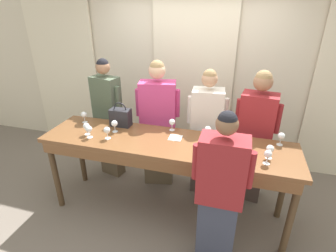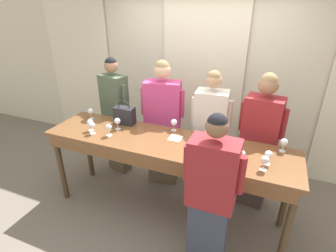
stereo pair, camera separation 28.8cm
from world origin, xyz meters
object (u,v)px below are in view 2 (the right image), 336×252
wine_glass_near_host (91,112)px  wine_glass_back_mid (90,123)px  wine_glass_by_bottle (241,154)px  guest_cream_sweater (210,136)px  wine_glass_front_left (92,126)px  host_pouring (211,199)px  wine_glass_by_handbag (215,148)px  wine_glass_center_mid (284,142)px  guest_striped_shirt (259,143)px  wine_bottle (220,135)px  wine_glass_center_left (117,121)px  wine_glass_center_right (109,128)px  wine_glass_front_mid (265,160)px  guest_olive_jacket (116,116)px  wine_glass_back_right (208,132)px  guest_pink_top (163,125)px  handbag (125,115)px  wine_glass_front_right (268,155)px  tasting_bar (165,150)px  wine_glass_back_left (174,123)px

wine_glass_near_host → wine_glass_back_mid: bearing=-53.6°
wine_glass_by_bottle → guest_cream_sweater: (-0.47, 0.72, -0.24)m
wine_glass_front_left → host_pouring: size_ratio=0.09×
wine_glass_by_handbag → wine_glass_near_host: bearing=169.3°
wine_glass_center_mid → wine_glass_by_bottle: size_ratio=1.00×
wine_glass_near_host → host_pouring: 1.95m
wine_glass_center_mid → guest_striped_shirt: size_ratio=0.08×
wine_glass_front_left → wine_bottle: bearing=10.9°
wine_glass_front_left → wine_glass_near_host: (-0.28, 0.35, 0.00)m
wine_glass_center_left → wine_glass_center_mid: 1.85m
wine_glass_by_handbag → host_pouring: host_pouring is taller
wine_glass_center_right → wine_glass_by_handbag: bearing=-0.2°
wine_bottle → wine_glass_center_right: 1.24m
wine_bottle → guest_striped_shirt: size_ratio=0.20×
wine_glass_front_mid → guest_olive_jacket: 2.19m
wine_glass_back_right → wine_glass_by_bottle: same height
wine_glass_near_host → guest_pink_top: (0.85, 0.38, -0.21)m
handbag → wine_glass_near_host: 0.49m
wine_glass_by_handbag → wine_bottle: bearing=91.8°
wine_glass_front_right → guest_striped_shirt: bearing=99.7°
wine_glass_front_left → guest_cream_sweater: 1.44m
wine_glass_back_right → guest_pink_top: 0.83m
guest_striped_shirt → wine_glass_back_mid: bearing=-160.3°
wine_glass_front_right → guest_cream_sweater: bearing=137.9°
wine_bottle → wine_glass_by_handbag: size_ratio=2.38×
wine_glass_front_left → wine_glass_near_host: bearing=128.9°
guest_cream_sweater → handbag: bearing=-161.4°
guest_cream_sweater → wine_glass_front_mid: bearing=-47.8°
wine_glass_front_left → wine_glass_near_host: same height
wine_glass_front_right → wine_glass_back_right: bearing=158.2°
guest_pink_top → guest_striped_shirt: (1.24, 0.00, -0.02)m
wine_glass_front_right → wine_glass_near_host: size_ratio=1.00×
wine_glass_front_left → guest_striped_shirt: size_ratio=0.08×
wine_glass_back_right → wine_glass_by_bottle: size_ratio=1.00×
wine_glass_center_left → guest_striped_shirt: 1.70m
wine_glass_front_left → wine_glass_back_mid: bearing=139.4°
handbag → wine_glass_front_right: (1.71, -0.29, -0.01)m
wine_glass_center_right → wine_glass_near_host: (-0.49, 0.32, 0.00)m
wine_glass_center_mid → wine_glass_by_handbag: (-0.62, -0.38, 0.00)m
guest_olive_jacket → guest_cream_sweater: guest_olive_jacket is taller
wine_glass_front_mid → guest_cream_sweater: size_ratio=0.08×
tasting_bar → wine_glass_back_mid: wine_glass_back_mid is taller
wine_glass_back_mid → wine_glass_near_host: 0.36m
wine_glass_front_right → host_pouring: 0.68m
wine_glass_front_right → wine_glass_back_left: 1.12m
wine_glass_front_right → guest_pink_top: (-1.34, 0.63, -0.21)m
guest_olive_jacket → wine_bottle: bearing=-16.0°
host_pouring → wine_glass_back_left: bearing=129.1°
wine_glass_front_right → wine_glass_by_bottle: size_ratio=1.00×
wine_glass_back_left → wine_glass_by_bottle: same height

